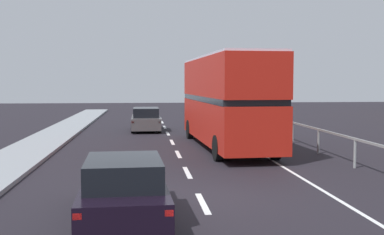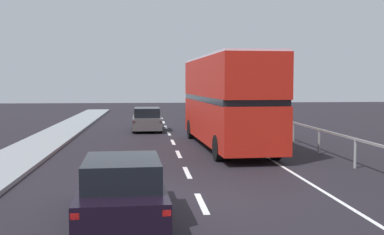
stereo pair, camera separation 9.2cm
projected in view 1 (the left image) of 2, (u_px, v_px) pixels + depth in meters
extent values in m
cube|color=black|center=(200.00, 200.00, 12.47)|extent=(73.64, 120.00, 0.10)
cube|color=silver|center=(203.00, 203.00, 11.88)|extent=(0.16, 2.09, 0.01)
cube|color=silver|center=(187.00, 172.00, 15.97)|extent=(0.16, 2.09, 0.01)
cube|color=silver|center=(178.00, 154.00, 20.06)|extent=(0.16, 2.09, 0.01)
cube|color=silver|center=(172.00, 142.00, 24.15)|extent=(0.16, 2.09, 0.01)
cube|color=silver|center=(168.00, 134.00, 28.24)|extent=(0.16, 2.09, 0.01)
cube|color=silver|center=(165.00, 127.00, 32.33)|extent=(0.16, 2.09, 0.01)
cube|color=silver|center=(162.00, 122.00, 36.42)|extent=(0.16, 2.09, 0.01)
cube|color=silver|center=(160.00, 118.00, 40.50)|extent=(0.16, 2.09, 0.01)
cube|color=silver|center=(253.00, 149.00, 21.76)|extent=(0.12, 46.00, 0.01)
cube|color=gray|center=(305.00, 126.00, 21.93)|extent=(0.08, 42.00, 0.08)
cylinder|color=gray|center=(355.00, 154.00, 16.76)|extent=(0.10, 0.10, 1.03)
cylinder|color=gray|center=(318.00, 142.00, 20.23)|extent=(0.10, 0.10, 1.03)
cylinder|color=gray|center=(293.00, 133.00, 23.71)|extent=(0.10, 0.10, 1.03)
cylinder|color=gray|center=(274.00, 127.00, 27.18)|extent=(0.10, 0.10, 1.03)
cylinder|color=gray|center=(259.00, 122.00, 30.65)|extent=(0.10, 0.10, 1.03)
cylinder|color=gray|center=(247.00, 118.00, 34.12)|extent=(0.10, 0.10, 1.03)
cylinder|color=gray|center=(237.00, 114.00, 37.60)|extent=(0.10, 0.10, 1.03)
cylinder|color=gray|center=(229.00, 112.00, 41.07)|extent=(0.10, 0.10, 1.03)
cube|color=red|center=(226.00, 121.00, 22.02)|extent=(2.96, 10.63, 1.80)
cube|color=black|center=(226.00, 99.00, 21.95)|extent=(2.96, 10.21, 0.24)
cube|color=red|center=(226.00, 77.00, 21.88)|extent=(2.96, 10.63, 1.71)
cube|color=silver|center=(227.00, 57.00, 21.81)|extent=(2.90, 10.41, 0.10)
cube|color=black|center=(206.00, 112.00, 27.19)|extent=(2.24, 0.14, 1.26)
cube|color=yellow|center=(206.00, 71.00, 27.02)|extent=(1.49, 0.11, 0.28)
cylinder|color=black|center=(190.00, 129.00, 25.72)|extent=(0.32, 1.01, 1.00)
cylinder|color=black|center=(231.00, 129.00, 26.06)|extent=(0.32, 1.01, 1.00)
cylinder|color=black|center=(218.00, 148.00, 18.30)|extent=(0.32, 1.01, 1.00)
cylinder|color=black|center=(275.00, 147.00, 18.63)|extent=(0.32, 1.01, 1.00)
cube|color=black|center=(124.00, 196.00, 10.61)|extent=(1.99, 4.24, 0.61)
cube|color=black|center=(124.00, 172.00, 10.36)|extent=(1.70, 2.35, 0.57)
cube|color=red|center=(77.00, 216.00, 8.45)|extent=(0.16, 0.07, 0.12)
cube|color=red|center=(169.00, 213.00, 8.68)|extent=(0.16, 0.07, 0.12)
cylinder|color=black|center=(90.00, 191.00, 11.88)|extent=(0.22, 0.65, 0.64)
cylinder|color=black|center=(157.00, 188.00, 12.11)|extent=(0.22, 0.65, 0.64)
cylinder|color=black|center=(80.00, 223.00, 9.14)|extent=(0.22, 0.65, 0.64)
cylinder|color=black|center=(167.00, 219.00, 9.37)|extent=(0.22, 0.65, 0.64)
cube|color=#4C494A|center=(146.00, 122.00, 30.01)|extent=(1.78, 4.46, 0.70)
cube|color=black|center=(146.00, 112.00, 29.74)|extent=(1.56, 2.46, 0.57)
cube|color=red|center=(133.00, 122.00, 27.73)|extent=(0.16, 0.06, 0.12)
cube|color=red|center=(160.00, 122.00, 27.90)|extent=(0.16, 0.06, 0.12)
cylinder|color=black|center=(133.00, 124.00, 31.45)|extent=(0.20, 0.64, 0.64)
cylinder|color=black|center=(158.00, 123.00, 31.62)|extent=(0.20, 0.64, 0.64)
cylinder|color=black|center=(133.00, 128.00, 28.42)|extent=(0.20, 0.64, 0.64)
cylinder|color=black|center=(160.00, 128.00, 28.59)|extent=(0.20, 0.64, 0.64)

